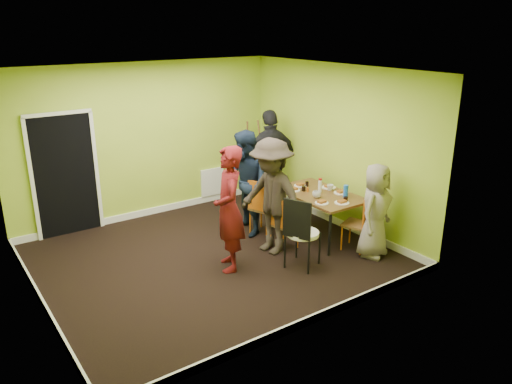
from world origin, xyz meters
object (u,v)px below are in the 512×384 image
Objects in this scene: chair_bentwood at (301,230)px; blue_bottle at (346,191)px; chair_left_far at (261,204)px; easel at (258,160)px; chair_front_end at (361,220)px; person_front_end at (375,211)px; chair_back_end at (275,177)px; thermos at (320,186)px; chair_left_near at (281,221)px; person_left_near at (271,197)px; person_back_end at (271,160)px; dining_table at (320,196)px; orange_bottle at (308,190)px; person_standing at (229,209)px; person_left_far at (246,184)px.

blue_bottle is (1.22, 0.35, 0.25)m from chair_bentwood.
chair_left_far is 1.79m from easel.
person_front_end reaches higher than chair_front_end.
chair_back_end is 1.39m from thermos.
person_left_near is at bearing -115.00° from chair_left_near.
blue_bottle is at bearing 81.72° from chair_bentwood.
person_back_end is (0.11, 1.53, 0.09)m from thermos.
orange_bottle reaches higher than dining_table.
chair_left_far is at bearing 161.74° from chair_left_near.
chair_bentwood is 0.60× the size of person_standing.
person_front_end is at bearing 37.07° from chair_left_near.
person_standing is at bearing 137.20° from person_front_end.
thermos is 1.10m from person_front_end.
chair_left_near is at bearing -161.00° from orange_bottle.
chair_back_end is at bearing 78.88° from orange_bottle.
dining_table is at bearing 80.94° from person_front_end.
easel is at bearing 67.69° from chair_front_end.
person_front_end is (0.18, -1.05, 0.04)m from dining_table.
chair_left_far is 0.54× the size of person_left_far.
orange_bottle is at bearing 68.07° from chair_back_end.
person_standing is at bearing -132.98° from easel.
blue_bottle is at bearing 64.64° from person_left_near.
person_standing is (-2.00, 0.68, 0.40)m from chair_front_end.
dining_table is 0.83× the size of person_left_near.
easel is 2.05m from thermos.
chair_front_end is 0.84× the size of chair_bentwood.
person_standing is 1.29m from person_left_far.
chair_bentwood reaches higher than thermos.
person_front_end is (0.30, -1.22, -0.05)m from orange_bottle.
person_standing is (-2.06, 0.25, 0.06)m from blue_bottle.
person_back_end reaches higher than person_standing.
chair_left_near is (-0.10, -0.68, -0.05)m from chair_left_far.
easel is 3.12m from person_front_end.
person_front_end is (0.94, -1.64, 0.19)m from chair_left_far.
person_front_end reaches higher than chair_left_far.
chair_left_near is at bearing 68.65° from person_back_end.
orange_bottle is (0.75, 0.26, 0.30)m from chair_left_near.
person_back_end reaches higher than orange_bottle.
person_left_near is (-0.01, 0.70, 0.30)m from chair_bentwood.
chair_left_near is 0.48× the size of person_standing.
easel is at bearing 143.54° from chair_left_near.
chair_left_far reaches higher than chair_front_end.
easel reaches higher than person_front_end.
person_back_end reaches higher than blue_bottle.
person_back_end is (0.26, 1.39, 0.17)m from orange_bottle.
chair_left_far is at bearing 101.16° from person_front_end.
blue_bottle is 0.14× the size of person_front_end.
person_left_far reaches higher than blue_bottle.
blue_bottle is 0.11× the size of person_left_near.
chair_left_far is 0.53× the size of person_left_near.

